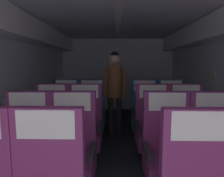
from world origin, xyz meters
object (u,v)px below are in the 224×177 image
object	(u,v)px
flight_attendant	(115,84)
seat_b_left_window	(26,152)
seat_d_right_window	(145,114)
seat_d_left_aisle	(92,114)
seat_d_right_aisle	(171,114)
seat_b_right_window	(168,153)
seat_b_right_aisle	(216,154)
seat_c_right_window	(153,128)
seat_c_left_window	(51,128)
seat_d_left_window	(66,114)
seat_c_left_aisle	(85,128)
seat_b_left_aisle	(72,153)
seat_c_right_aisle	(187,128)

from	to	relation	value
flight_attendant	seat_b_left_window	bearing A→B (deg)	46.26
flight_attendant	seat_d_right_window	bearing A→B (deg)	151.44
seat_d_left_aisle	seat_d_right_aisle	xyz separation A→B (m)	(1.53, -0.02, 0.00)
seat_b_right_window	seat_d_left_aisle	size ratio (longest dim) A/B	1.00
seat_b_right_aisle	seat_c_right_window	distance (m)	0.97
seat_c_left_window	flight_attendant	size ratio (longest dim) A/B	0.68
seat_d_left_aisle	seat_d_left_window	bearing A→B (deg)	179.81
seat_c_right_window	seat_d_right_window	xyz separation A→B (m)	(-0.00, 0.82, 0.00)
seat_b_right_window	seat_c_left_aisle	size ratio (longest dim) A/B	1.00
seat_b_left_window	seat_c_right_window	bearing A→B (deg)	28.76
seat_b_right_aisle	flight_attendant	world-z (taller)	flight_attendant
seat_c_left_aisle	flight_attendant	world-z (taller)	flight_attendant
seat_b_right_window	seat_d_left_aisle	xyz separation A→B (m)	(-1.03, 1.66, 0.00)
seat_c_left_aisle	seat_b_left_aisle	bearing A→B (deg)	-90.57
seat_c_left_aisle	seat_d_right_window	xyz separation A→B (m)	(1.02, 0.83, 0.00)
seat_b_right_window	seat_c_left_window	xyz separation A→B (m)	(-1.54, 0.81, 0.00)
seat_b_left_aisle	seat_b_right_aisle	world-z (taller)	same
seat_c_right_aisle	seat_b_right_aisle	bearing A→B (deg)	-89.37
seat_b_right_aisle	seat_c_left_window	size ratio (longest dim) A/B	1.00
seat_b_left_window	seat_d_left_window	distance (m)	1.68
seat_d_right_window	seat_c_left_window	bearing A→B (deg)	-151.78
seat_c_right_aisle	seat_b_right_window	bearing A→B (deg)	-121.08
seat_c_right_aisle	flight_attendant	bearing A→B (deg)	138.80
seat_b_left_aisle	seat_c_left_window	size ratio (longest dim) A/B	1.00
seat_b_left_window	seat_b_right_window	xyz separation A→B (m)	(1.53, 0.02, 0.00)
seat_c_right_window	seat_d_left_window	size ratio (longest dim) A/B	1.00
seat_b_left_window	seat_b_left_aisle	distance (m)	0.50
seat_d_right_aisle	seat_c_right_aisle	bearing A→B (deg)	-90.15
seat_b_left_window	seat_c_right_window	size ratio (longest dim) A/B	1.00
seat_c_left_aisle	seat_d_right_window	bearing A→B (deg)	39.17
seat_c_left_window	seat_d_left_aisle	bearing A→B (deg)	59.06
seat_b_right_aisle	seat_d_right_aisle	size ratio (longest dim) A/B	1.00
seat_c_right_window	seat_d_right_aisle	xyz separation A→B (m)	(0.50, 0.83, 0.00)
seat_b_left_window	seat_c_right_aisle	bearing A→B (deg)	22.55
seat_b_left_window	seat_b_right_aisle	bearing A→B (deg)	0.20
seat_b_right_window	seat_c_right_aisle	bearing A→B (deg)	58.92
seat_c_left_window	seat_c_right_aisle	xyz separation A→B (m)	(2.03, 0.01, 0.00)
seat_b_right_aisle	seat_d_left_window	size ratio (longest dim) A/B	1.00
seat_c_left_aisle	seat_d_right_window	distance (m)	1.31
seat_b_left_window	seat_b_left_aisle	world-z (taller)	same
seat_b_left_window	seat_b_right_window	size ratio (longest dim) A/B	1.00
seat_d_left_aisle	seat_d_right_aisle	world-z (taller)	same
seat_c_left_window	seat_b_left_window	bearing A→B (deg)	-89.55
seat_c_right_aisle	seat_d_left_window	size ratio (longest dim) A/B	1.00
seat_d_right_aisle	seat_d_right_window	size ratio (longest dim) A/B	1.00
seat_c_right_window	seat_d_right_aisle	distance (m)	0.97
seat_c_left_aisle	flight_attendant	distance (m)	1.20
seat_b_left_aisle	seat_d_left_window	xyz separation A→B (m)	(-0.50, 1.68, 0.00)
seat_c_left_window	seat_d_right_aisle	distance (m)	2.20
seat_b_left_window	seat_d_right_window	size ratio (longest dim) A/B	1.00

